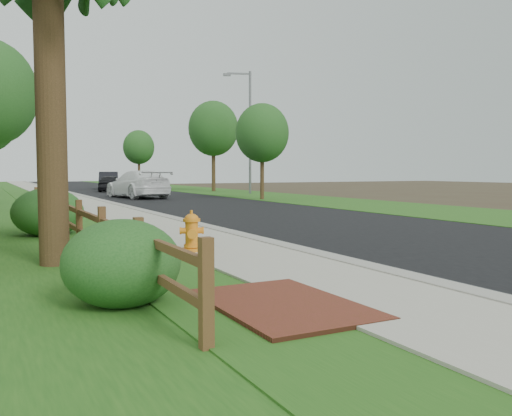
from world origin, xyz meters
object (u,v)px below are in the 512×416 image
ranch_fence (71,218)px  streetlight (248,125)px  fire_hydrant (192,232)px  dark_car_mid (110,183)px  white_suv (138,184)px

ranch_fence → streetlight: size_ratio=1.93×
fire_hydrant → ranch_fence: bearing=123.3°
ranch_fence → dark_car_mid: (7.47, 30.89, 0.07)m
ranch_fence → streetlight: 27.28m
ranch_fence → white_suv: 21.11m
fire_hydrant → streetlight: size_ratio=0.09×
white_suv → streetlight: 9.76m
ranch_fence → fire_hydrant: 3.46m
ranch_fence → white_suv: white_suv is taller
streetlight → white_suv: bearing=-166.3°
streetlight → ranch_fence: bearing=-125.0°
ranch_fence → dark_car_mid: 31.78m
white_suv → dark_car_mid: white_suv is taller
ranch_fence → dark_car_mid: size_ratio=4.33×
dark_car_mid → fire_hydrant: bearing=99.1°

